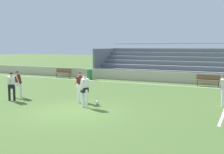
# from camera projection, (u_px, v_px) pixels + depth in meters

# --- Properties ---
(ground_plane) EXTENTS (160.00, 160.00, 0.00)m
(ground_plane) POSITION_uv_depth(u_px,v_px,m) (75.00, 111.00, 13.28)
(ground_plane) COLOR #4C6B30
(field_line_sideline) EXTENTS (44.00, 0.12, 0.01)m
(field_line_sideline) POSITION_uv_depth(u_px,v_px,m) (148.00, 84.00, 23.01)
(field_line_sideline) COLOR white
(field_line_sideline) RESTS_ON ground
(field_line_penalty_mark) EXTENTS (0.12, 4.40, 0.01)m
(field_line_penalty_mark) POSITION_uv_depth(u_px,v_px,m) (223.00, 114.00, 12.74)
(field_line_penalty_mark) COLOR white
(field_line_penalty_mark) RESTS_ON ground
(sideline_wall) EXTENTS (48.00, 0.16, 0.92)m
(sideline_wall) POSITION_uv_depth(u_px,v_px,m) (155.00, 76.00, 24.58)
(sideline_wall) COLOR beige
(sideline_wall) RESTS_ON ground
(bleacher_stand) EXTENTS (20.63, 5.23, 3.46)m
(bleacher_stand) POSITION_uv_depth(u_px,v_px,m) (200.00, 63.00, 26.22)
(bleacher_stand) COLOR #9EA3AD
(bleacher_stand) RESTS_ON ground
(bench_near_bin) EXTENTS (1.80, 0.40, 0.90)m
(bench_near_bin) POSITION_uv_depth(u_px,v_px,m) (208.00, 79.00, 21.72)
(bench_near_bin) COLOR brown
(bench_near_bin) RESTS_ON ground
(bench_near_wall_gap) EXTENTS (1.80, 0.40, 0.90)m
(bench_near_wall_gap) POSITION_uv_depth(u_px,v_px,m) (63.00, 72.00, 27.76)
(bench_near_wall_gap) COLOR brown
(bench_near_wall_gap) RESTS_ON ground
(trash_bin) EXTENTS (0.51, 0.51, 0.94)m
(trash_bin) POSITION_uv_depth(u_px,v_px,m) (90.00, 74.00, 26.33)
(trash_bin) COLOR #2D7F3D
(trash_bin) RESTS_ON ground
(player_dark_on_ball) EXTENTS (0.63, 0.51, 1.70)m
(player_dark_on_ball) POSITION_uv_depth(u_px,v_px,m) (80.00, 84.00, 15.36)
(player_dark_on_ball) COLOR white
(player_dark_on_ball) RESTS_ON ground
(player_white_deep_cover) EXTENTS (0.43, 0.57, 1.71)m
(player_white_deep_cover) POSITION_uv_depth(u_px,v_px,m) (85.00, 88.00, 14.08)
(player_white_deep_cover) COLOR white
(player_white_deep_cover) RESTS_ON ground
(player_white_trailing_run) EXTENTS (0.50, 0.72, 1.64)m
(player_white_trailing_run) POSITION_uv_depth(u_px,v_px,m) (11.00, 84.00, 15.80)
(player_white_trailing_run) COLOR black
(player_white_trailing_run) RESTS_ON ground
(player_dark_pressing_high) EXTENTS (0.45, 0.62, 1.63)m
(player_dark_pressing_high) POSITION_uv_depth(u_px,v_px,m) (17.00, 82.00, 16.80)
(player_dark_pressing_high) COLOR white
(player_dark_pressing_high) RESTS_ON ground
(player_white_overlapping) EXTENTS (0.53, 0.54, 1.66)m
(player_white_overlapping) POSITION_uv_depth(u_px,v_px,m) (224.00, 88.00, 14.34)
(player_white_overlapping) COLOR white
(player_white_overlapping) RESTS_ON ground
(soccer_ball) EXTENTS (0.22, 0.22, 0.22)m
(soccer_ball) POSITION_uv_depth(u_px,v_px,m) (97.00, 103.00, 14.85)
(soccer_ball) COLOR white
(soccer_ball) RESTS_ON ground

